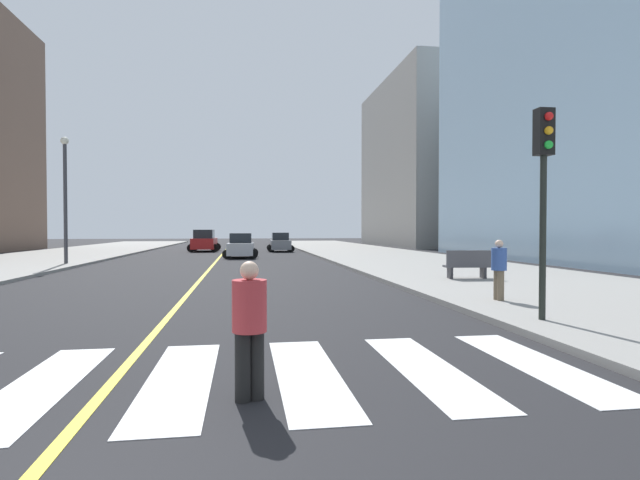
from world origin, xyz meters
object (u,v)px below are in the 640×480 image
(car_red_third, at_px, (204,241))
(pedestrian_waiting_east, at_px, (499,267))
(car_gray_second, at_px, (280,243))
(street_lamp, at_px, (65,189))
(pedestrian_crossing, at_px, (249,324))
(park_bench, at_px, (467,265))
(car_silver_nearest, at_px, (241,246))
(traffic_light_near_corner, at_px, (544,171))

(car_red_third, relative_size, pedestrian_waiting_east, 2.80)
(car_gray_second, xyz_separation_m, car_red_third, (-7.08, 1.53, 0.13))
(car_gray_second, relative_size, street_lamp, 0.56)
(car_red_third, bearing_deg, car_gray_second, -10.61)
(car_gray_second, xyz_separation_m, street_lamp, (-13.42, -16.35, 3.58))
(pedestrian_crossing, xyz_separation_m, pedestrian_waiting_east, (6.88, 6.60, 0.12))
(car_gray_second, bearing_deg, park_bench, 101.95)
(car_silver_nearest, xyz_separation_m, pedestrian_waiting_east, (7.16, -24.12, 0.22))
(park_bench, xyz_separation_m, pedestrian_waiting_east, (-1.82, -5.79, 0.38))
(street_lamp, bearing_deg, traffic_light_near_corner, -51.08)
(car_gray_second, distance_m, pedestrian_waiting_east, 33.95)
(car_red_third, distance_m, pedestrian_crossing, 42.06)
(car_red_third, bearing_deg, pedestrian_waiting_east, -71.61)
(car_red_third, height_order, street_lamp, street_lamp)
(car_red_third, height_order, park_bench, car_red_third)
(car_silver_nearest, height_order, car_gray_second, car_silver_nearest)
(car_gray_second, xyz_separation_m, park_bench, (5.38, -27.97, -0.14))
(car_gray_second, bearing_deg, pedestrian_waiting_east, 97.08)
(car_silver_nearest, bearing_deg, street_lamp, 36.46)
(traffic_light_near_corner, xyz_separation_m, street_lamp, (-16.41, 20.32, 1.06))
(car_red_third, xyz_separation_m, street_lamp, (-6.35, -17.88, 3.45))
(traffic_light_near_corner, bearing_deg, street_lamp, -51.08)
(traffic_light_near_corner, bearing_deg, car_red_third, -75.25)
(park_bench, relative_size, pedestrian_waiting_east, 1.11)
(car_gray_second, bearing_deg, car_red_third, -11.17)
(traffic_light_near_corner, relative_size, park_bench, 2.46)
(car_gray_second, distance_m, pedestrian_crossing, 40.49)
(car_silver_nearest, height_order, street_lamp, street_lamp)
(pedestrian_crossing, bearing_deg, car_red_third, -104.70)
(car_gray_second, height_order, park_bench, car_gray_second)
(traffic_light_near_corner, relative_size, street_lamp, 0.63)
(pedestrian_waiting_east, relative_size, street_lamp, 0.23)
(pedestrian_crossing, relative_size, street_lamp, 0.24)
(car_silver_nearest, relative_size, traffic_light_near_corner, 0.90)
(park_bench, bearing_deg, pedestrian_waiting_east, 167.46)
(car_silver_nearest, relative_size, pedestrian_crossing, 2.39)
(park_bench, bearing_deg, car_red_third, 27.82)
(park_bench, xyz_separation_m, pedestrian_crossing, (-8.70, -12.39, 0.26))
(pedestrian_waiting_east, xyz_separation_m, street_lamp, (-16.98, 17.41, 3.35))
(park_bench, height_order, pedestrian_crossing, pedestrian_crossing)
(traffic_light_near_corner, bearing_deg, park_bench, -105.40)
(car_red_third, height_order, traffic_light_near_corner, traffic_light_near_corner)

